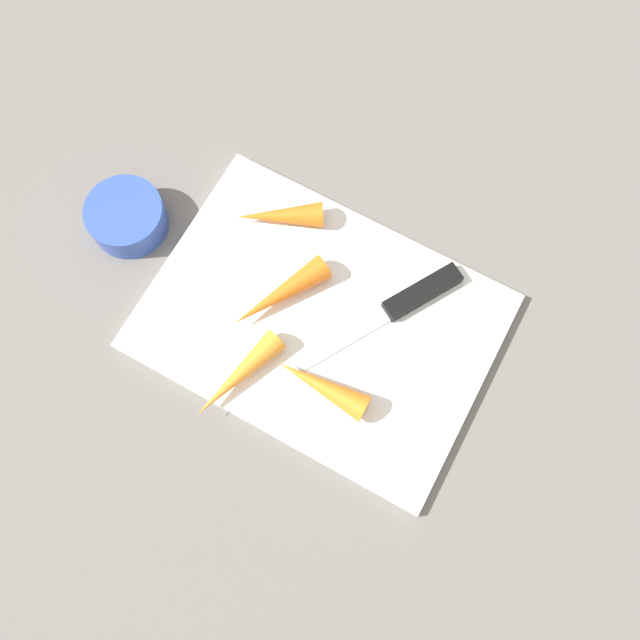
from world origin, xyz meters
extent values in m
plane|color=slate|center=(0.00, 0.00, 0.00)|extent=(1.40, 1.40, 0.00)
cube|color=white|center=(0.00, 0.00, 0.01)|extent=(0.36, 0.26, 0.01)
cube|color=#B7B7BC|center=(0.03, -0.01, 0.01)|extent=(0.07, 0.10, 0.00)
cube|color=black|center=(0.08, 0.08, 0.02)|extent=(0.06, 0.09, 0.01)
cone|color=orange|center=(-0.04, -0.10, 0.03)|extent=(0.06, 0.11, 0.03)
cone|color=orange|center=(-0.09, 0.08, 0.03)|extent=(0.10, 0.07, 0.03)
cone|color=orange|center=(0.04, -0.06, 0.03)|extent=(0.10, 0.03, 0.03)
cone|color=orange|center=(-0.05, 0.00, 0.03)|extent=(0.08, 0.11, 0.03)
cylinder|color=#3351B2|center=(-0.24, 0.00, 0.02)|extent=(0.09, 0.09, 0.04)
camera|label=1|loc=(0.10, -0.19, 0.69)|focal=37.80mm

